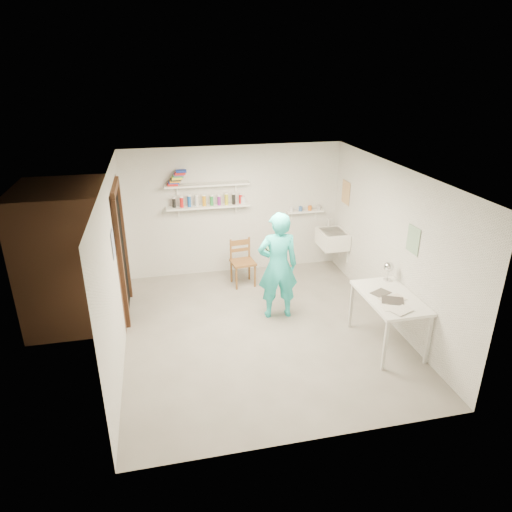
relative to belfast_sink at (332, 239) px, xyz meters
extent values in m
cube|color=slate|center=(-1.75, -1.70, -0.71)|extent=(4.00, 4.50, 0.02)
cube|color=silver|center=(-1.75, -1.70, 1.71)|extent=(4.00, 4.50, 0.02)
cube|color=silver|center=(-1.75, 0.56, 0.50)|extent=(4.00, 0.02, 2.40)
cube|color=silver|center=(-1.75, -3.96, 0.50)|extent=(4.00, 0.02, 2.40)
cube|color=silver|center=(-3.76, -1.70, 0.50)|extent=(0.02, 4.50, 2.40)
cube|color=silver|center=(0.26, -1.70, 0.50)|extent=(0.02, 4.50, 2.40)
cube|color=black|center=(-3.74, -0.65, 0.30)|extent=(0.02, 0.90, 2.00)
cube|color=brown|center=(-4.45, -0.65, 0.35)|extent=(1.40, 1.50, 2.10)
cube|color=brown|center=(-3.72, -0.65, 1.35)|extent=(0.06, 1.05, 0.10)
cube|color=brown|center=(-3.72, -1.15, 0.30)|extent=(0.06, 0.10, 2.00)
cube|color=brown|center=(-3.72, -0.15, 0.30)|extent=(0.06, 0.10, 2.00)
cube|color=white|center=(-2.25, 0.43, 0.65)|extent=(1.50, 0.22, 0.03)
cube|color=white|center=(-2.25, 0.43, 1.05)|extent=(1.50, 0.22, 0.03)
cube|color=white|center=(-0.40, 0.47, 0.42)|extent=(0.70, 0.14, 0.03)
cube|color=#334C7F|center=(-3.74, -1.65, 0.85)|extent=(0.01, 0.28, 0.36)
cube|color=#995933|center=(0.24, 0.10, 0.85)|extent=(0.01, 0.34, 0.42)
cube|color=#3F724C|center=(0.24, -2.25, 0.80)|extent=(0.01, 0.30, 0.38)
cube|color=white|center=(0.00, 0.00, 0.00)|extent=(0.48, 0.60, 0.30)
imported|color=#28CBC8|center=(-1.41, -1.32, 0.16)|extent=(0.65, 0.45, 1.72)
cylinder|color=#EDEAA1|center=(-1.43, -1.10, 0.45)|extent=(0.31, 0.05, 0.31)
cube|color=brown|center=(-1.73, -0.12, -0.26)|extent=(0.45, 0.43, 0.87)
cube|color=white|center=(-0.11, -2.44, -0.31)|extent=(0.70, 1.16, 0.77)
sphere|color=silver|center=(0.08, -1.98, 0.29)|extent=(0.15, 0.15, 0.15)
cylinder|color=black|center=(-2.88, 0.43, 0.75)|extent=(0.06, 0.06, 0.17)
cylinder|color=red|center=(-2.74, 0.43, 0.75)|extent=(0.06, 0.06, 0.17)
cylinder|color=blue|center=(-2.60, 0.43, 0.75)|extent=(0.06, 0.06, 0.17)
cylinder|color=white|center=(-2.46, 0.43, 0.75)|extent=(0.06, 0.06, 0.17)
cylinder|color=orange|center=(-2.32, 0.43, 0.75)|extent=(0.06, 0.06, 0.17)
cylinder|color=#268C3F|center=(-2.18, 0.43, 0.75)|extent=(0.06, 0.06, 0.17)
cylinder|color=#8C268C|center=(-2.04, 0.43, 0.75)|extent=(0.06, 0.06, 0.17)
cylinder|color=gold|center=(-1.90, 0.43, 0.75)|extent=(0.06, 0.06, 0.17)
cylinder|color=black|center=(-1.76, 0.43, 0.75)|extent=(0.06, 0.06, 0.17)
cylinder|color=red|center=(-1.62, 0.43, 0.75)|extent=(0.06, 0.06, 0.17)
cube|color=red|center=(-2.85, 0.43, 1.08)|extent=(0.18, 0.14, 0.03)
cube|color=#1933A5|center=(-2.83, 0.43, 1.11)|extent=(0.18, 0.14, 0.03)
cube|color=orange|center=(-2.81, 0.43, 1.14)|extent=(0.18, 0.14, 0.03)
cube|color=black|center=(-2.79, 0.43, 1.16)|extent=(0.18, 0.14, 0.03)
cube|color=yellow|center=(-2.77, 0.43, 1.19)|extent=(0.18, 0.14, 0.03)
cube|color=#338C4C|center=(-2.75, 0.43, 1.22)|extent=(0.18, 0.14, 0.03)
cube|color=#8C3F8C|center=(-2.73, 0.43, 1.25)|extent=(0.18, 0.14, 0.03)
cube|color=red|center=(-2.71, 0.43, 1.27)|extent=(0.18, 0.14, 0.03)
cube|color=#1933A5|center=(-2.69, 0.43, 1.30)|extent=(0.18, 0.14, 0.03)
cylinder|color=silver|center=(-0.61, 0.47, 0.48)|extent=(0.07, 0.07, 0.09)
cylinder|color=#335999|center=(-0.47, 0.47, 0.48)|extent=(0.07, 0.07, 0.09)
cylinder|color=orange|center=(-0.33, 0.47, 0.48)|extent=(0.07, 0.07, 0.09)
cylinder|color=#999999|center=(-0.19, 0.47, 0.48)|extent=(0.07, 0.07, 0.09)
cube|color=silver|center=(-0.11, -2.44, 0.08)|extent=(0.30, 0.22, 0.00)
cube|color=#4C4742|center=(-0.11, -2.44, 0.08)|extent=(0.30, 0.22, 0.00)
cube|color=beige|center=(-0.11, -2.44, 0.08)|extent=(0.30, 0.22, 0.00)
cube|color=#383330|center=(-0.11, -2.44, 0.09)|extent=(0.30, 0.22, 0.00)
cube|color=silver|center=(-0.11, -2.44, 0.09)|extent=(0.30, 0.22, 0.00)
camera|label=1|loc=(-3.11, -7.46, 3.02)|focal=32.00mm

